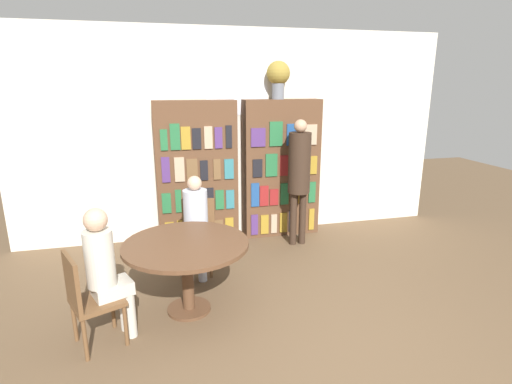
{
  "coord_description": "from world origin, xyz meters",
  "views": [
    {
      "loc": [
        -1.15,
        -2.4,
        2.25
      ],
      "look_at": [
        -0.09,
        1.84,
        1.05
      ],
      "focal_mm": 28.0,
      "sensor_mm": 36.0,
      "label": 1
    }
  ],
  "objects": [
    {
      "name": "bookshelf_left",
      "position": [
        -0.63,
        3.18,
        1.01
      ],
      "size": [
        1.13,
        0.34,
        2.02
      ],
      "color": "brown",
      "rests_on": "ground_plane"
    },
    {
      "name": "reading_table",
      "position": [
        -0.94,
        1.28,
        0.62
      ],
      "size": [
        1.23,
        1.23,
        0.74
      ],
      "color": "brown",
      "rests_on": "ground_plane"
    },
    {
      "name": "chair_near_camera",
      "position": [
        -1.82,
        0.9,
        0.49
      ],
      "size": [
        0.53,
        0.53,
        0.88
      ],
      "rotation": [
        0.0,
        0.0,
        -1.16
      ],
      "color": "brown",
      "rests_on": "ground_plane"
    },
    {
      "name": "ground_plane",
      "position": [
        0.0,
        0.0,
        0.0
      ],
      "size": [
        16.0,
        16.0,
        0.0
      ],
      "primitive_type": "plane",
      "color": "brown"
    },
    {
      "name": "seated_reader_right",
      "position": [
        -1.65,
        0.97,
        0.71
      ],
      "size": [
        0.39,
        0.35,
        1.25
      ],
      "rotation": [
        0.0,
        0.0,
        -1.16
      ],
      "color": "beige",
      "rests_on": "ground_plane"
    },
    {
      "name": "librarian_standing",
      "position": [
        0.73,
        2.67,
        1.09
      ],
      "size": [
        0.31,
        0.58,
        1.78
      ],
      "color": "#332319",
      "rests_on": "ground_plane"
    },
    {
      "name": "flower_vase",
      "position": [
        0.56,
        3.18,
        2.34
      ],
      "size": [
        0.33,
        0.33,
        0.52
      ],
      "color": "slate",
      "rests_on": "bookshelf_right"
    },
    {
      "name": "wall_back",
      "position": [
        0.0,
        3.37,
        1.51
      ],
      "size": [
        6.4,
        0.07,
        3.0
      ],
      "color": "beige",
      "rests_on": "ground_plane"
    },
    {
      "name": "chair_left_side",
      "position": [
        -0.73,
        2.21,
        0.49
      ],
      "size": [
        0.48,
        0.48,
        0.88
      ],
      "rotation": [
        0.0,
        0.0,
        -3.36
      ],
      "color": "brown",
      "rests_on": "ground_plane"
    },
    {
      "name": "bookshelf_right",
      "position": [
        0.63,
        3.18,
        1.01
      ],
      "size": [
        1.13,
        0.34,
        2.02
      ],
      "color": "brown",
      "rests_on": "ground_plane"
    },
    {
      "name": "seated_reader_left",
      "position": [
        -0.77,
        2.04,
        0.7
      ],
      "size": [
        0.35,
        0.41,
        1.22
      ],
      "rotation": [
        0.0,
        0.0,
        -3.36
      ],
      "color": "#B2B7C6",
      "rests_on": "ground_plane"
    }
  ]
}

